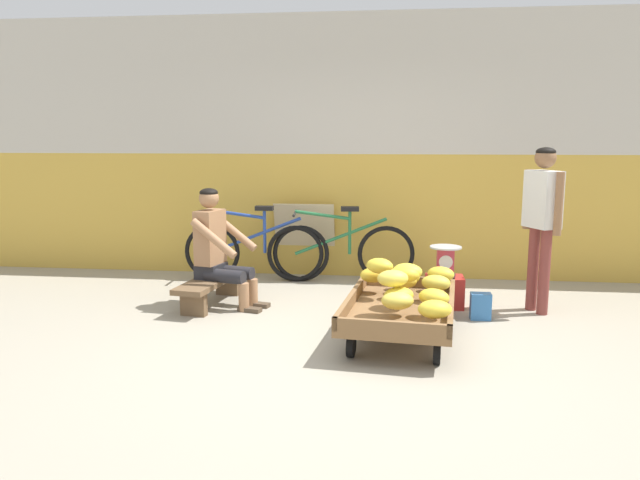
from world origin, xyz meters
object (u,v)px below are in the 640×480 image
at_px(customer_adult, 542,211).
at_px(bicycle_far_left, 340,251).
at_px(vendor_seated, 218,248).
at_px(sign_board, 305,239).
at_px(bicycle_near_left, 256,250).
at_px(banana_cart, 401,310).
at_px(low_bench, 212,285).
at_px(plastic_crate, 444,292).
at_px(weighing_scale, 445,261).
at_px(shopping_bag, 481,306).

bearing_deg(customer_adult, bicycle_far_left, 153.10).
bearing_deg(vendor_seated, sign_board, 65.52).
distance_m(vendor_seated, bicycle_far_left, 1.56).
bearing_deg(bicycle_near_left, sign_board, 33.16).
bearing_deg(banana_cart, low_bench, 155.99).
height_order(vendor_seated, plastic_crate, vendor_seated).
xyz_separation_m(plastic_crate, bicycle_far_left, (-1.08, 0.90, 0.20)).
bearing_deg(vendor_seated, low_bench, 165.63).
bearing_deg(weighing_scale, vendor_seated, -174.57).
bearing_deg(low_bench, sign_board, 62.35).
height_order(low_bench, vendor_seated, vendor_seated).
bearing_deg(sign_board, low_bench, -117.65).
bearing_deg(shopping_bag, bicycle_near_left, 151.97).
bearing_deg(sign_board, customer_adult, -28.32).
bearing_deg(bicycle_far_left, shopping_bag, -43.00).
bearing_deg(sign_board, weighing_scale, -38.27).
relative_size(plastic_crate, shopping_bag, 1.50).
bearing_deg(vendor_seated, bicycle_far_left, 45.70).
bearing_deg(banana_cart, weighing_scale, 66.47).
distance_m(banana_cart, bicycle_far_left, 2.01).
bearing_deg(customer_adult, banana_cart, -144.36).
distance_m(banana_cart, bicycle_near_left, 2.46).
distance_m(low_bench, shopping_bag, 2.55).
xyz_separation_m(vendor_seated, bicycle_near_left, (0.12, 1.07, -0.21)).
height_order(low_bench, sign_board, sign_board).
distance_m(vendor_seated, customer_adult, 3.04).
distance_m(banana_cart, shopping_bag, 0.96).
bearing_deg(low_bench, bicycle_far_left, 42.97).
bearing_deg(weighing_scale, customer_adult, -5.12).
xyz_separation_m(bicycle_near_left, customer_adult, (2.89, -0.94, 0.60)).
relative_size(bicycle_far_left, sign_board, 1.92).
xyz_separation_m(bicycle_far_left, sign_board, (-0.44, 0.30, 0.08)).
distance_m(plastic_crate, customer_adult, 1.17).
xyz_separation_m(plastic_crate, shopping_bag, (0.29, -0.38, -0.03)).
bearing_deg(bicycle_far_left, low_bench, -137.03).
xyz_separation_m(weighing_scale, bicycle_near_left, (-2.04, 0.86, -0.10)).
xyz_separation_m(customer_adult, shopping_bag, (-0.56, -0.30, -0.83)).
relative_size(plastic_crate, bicycle_far_left, 0.22).
bearing_deg(customer_adult, plastic_crate, 174.81).
bearing_deg(weighing_scale, bicycle_far_left, 140.15).
relative_size(low_bench, bicycle_far_left, 0.68).
height_order(banana_cart, bicycle_near_left, bicycle_near_left).
height_order(sign_board, customer_adult, customer_adult).
distance_m(vendor_seated, sign_board, 1.55).
relative_size(bicycle_far_left, customer_adult, 1.08).
bearing_deg(weighing_scale, low_bench, -175.33).
xyz_separation_m(bicycle_near_left, shopping_bag, (2.33, -1.24, -0.23)).
xyz_separation_m(banana_cart, bicycle_far_left, (-0.65, 1.90, 0.11)).
distance_m(banana_cart, sign_board, 2.46).
distance_m(low_bench, plastic_crate, 2.26).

